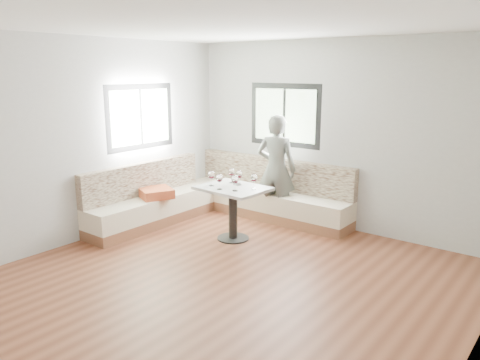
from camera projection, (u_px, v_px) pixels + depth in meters
name	position (u px, v px, depth m)	size (l,w,h in m)	color
room	(228.00, 157.00, 5.13)	(5.01, 5.01, 2.81)	brown
banquette	(217.00, 199.00, 7.47)	(2.90, 2.80, 0.95)	brown
table	(233.00, 200.00, 6.54)	(0.96, 0.77, 0.76)	black
person	(276.00, 169.00, 7.24)	(0.62, 0.41, 1.70)	#5E625B
olive_ramekin	(237.00, 183.00, 6.62)	(0.10, 0.10, 0.04)	white
wine_glass_a	(211.00, 175.00, 6.53)	(0.10, 0.10, 0.22)	white
wine_glass_b	(219.00, 179.00, 6.33)	(0.10, 0.10, 0.22)	white
wine_glass_c	(235.00, 180.00, 6.26)	(0.10, 0.10, 0.22)	white
wine_glass_d	(239.00, 175.00, 6.57)	(0.10, 0.10, 0.22)	white
wine_glass_e	(254.00, 178.00, 6.35)	(0.10, 0.10, 0.22)	white
wine_glass_f	(232.00, 172.00, 6.71)	(0.10, 0.10, 0.22)	white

